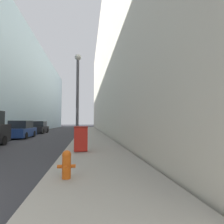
{
  "coord_description": "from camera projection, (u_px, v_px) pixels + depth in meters",
  "views": [
    {
      "loc": [
        4.37,
        -2.26,
        1.6
      ],
      "look_at": [
        7.47,
        19.52,
        2.83
      ],
      "focal_mm": 28.0,
      "sensor_mm": 36.0,
      "label": 1
    }
  ],
  "objects": [
    {
      "name": "sidewalk_right",
      "position": [
        91.0,
        135.0,
        20.0
      ],
      "size": [
        3.23,
        60.0,
        0.14
      ],
      "color": "#9E998E",
      "rests_on": "ground"
    },
    {
      "name": "building_right_stone",
      "position": [
        136.0,
        68.0,
        29.59
      ],
      "size": [
        12.0,
        60.0,
        21.31
      ],
      "color": "beige",
      "rests_on": "ground"
    },
    {
      "name": "fire_hydrant",
      "position": [
        67.0,
        164.0,
        4.5
      ],
      "size": [
        0.46,
        0.35,
        0.72
      ],
      "color": "#D15614",
      "rests_on": "sidewalk_right"
    },
    {
      "name": "trash_bin",
      "position": [
        81.0,
        138.0,
        8.6
      ],
      "size": [
        0.66,
        0.59,
        1.23
      ],
      "color": "red",
      "rests_on": "sidewalk_right"
    },
    {
      "name": "lamppost",
      "position": [
        77.0,
        95.0,
        10.87
      ],
      "size": [
        0.4,
        0.4,
        5.72
      ],
      "color": "#4C4C51",
      "rests_on": "sidewalk_right"
    },
    {
      "name": "parked_sedan_near",
      "position": [
        21.0,
        130.0,
        17.08
      ],
      "size": [
        1.91,
        4.1,
        1.7
      ],
      "color": "navy",
      "rests_on": "ground"
    },
    {
      "name": "parked_sedan_far",
      "position": [
        39.0,
        128.0,
        24.4
      ],
      "size": [
        1.92,
        4.15,
        1.67
      ],
      "color": "black",
      "rests_on": "ground"
    }
  ]
}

